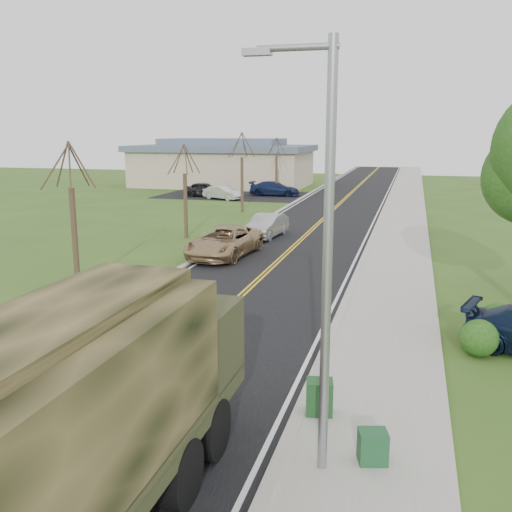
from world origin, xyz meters
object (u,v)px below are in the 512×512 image
at_px(suv_champagne, 224,242).
at_px(sedan_silver, 266,226).
at_px(military_truck, 86,401).
at_px(utility_box_near, 319,397).
at_px(utility_box_far, 373,447).

height_order(suv_champagne, sedan_silver, suv_champagne).
distance_m(military_truck, suv_champagne, 21.10).
distance_m(sedan_silver, utility_box_near, 22.91).
distance_m(sedan_silver, utility_box_far, 24.92).
height_order(military_truck, utility_box_near, military_truck).
xyz_separation_m(military_truck, utility_box_near, (3.00, 4.69, -1.76)).
xyz_separation_m(military_truck, suv_champagne, (-4.60, 20.54, -1.48)).
bearing_deg(military_truck, utility_box_far, 35.20).
xyz_separation_m(sedan_silver, utility_box_far, (8.18, -23.54, -0.30)).
xyz_separation_m(suv_champagne, utility_box_near, (7.60, -15.85, -0.29)).
xyz_separation_m(military_truck, utility_box_far, (4.32, 3.00, -1.84)).
bearing_deg(sedan_silver, military_truck, -75.28).
bearing_deg(sedan_silver, suv_champagne, -90.59).
bearing_deg(utility_box_near, military_truck, -133.06).
relative_size(military_truck, utility_box_far, 12.24).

